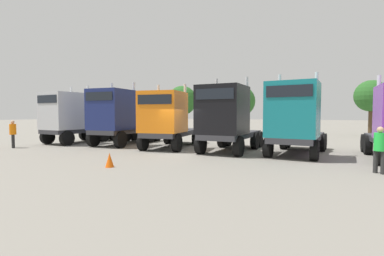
# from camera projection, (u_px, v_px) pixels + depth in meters

# --- Properties ---
(ground) EXTENTS (200.00, 200.00, 0.00)m
(ground) POSITION_uv_depth(u_px,v_px,m) (183.00, 153.00, 16.00)
(ground) COLOR gray
(semi_truck_silver) EXTENTS (3.01, 5.96, 4.40)m
(semi_truck_silver) POSITION_uv_depth(u_px,v_px,m) (69.00, 117.00, 21.27)
(semi_truck_silver) COLOR #333338
(semi_truck_silver) RESTS_ON ground
(semi_truck_navy) EXTENTS (2.87, 6.45, 4.50)m
(semi_truck_navy) POSITION_uv_depth(u_px,v_px,m) (117.00, 117.00, 19.93)
(semi_truck_navy) COLOR #333338
(semi_truck_navy) RESTS_ON ground
(semi_truck_orange) EXTENTS (3.31, 6.67, 4.19)m
(semi_truck_orange) POSITION_uv_depth(u_px,v_px,m) (167.00, 119.00, 18.05)
(semi_truck_orange) COLOR #333338
(semi_truck_orange) RESTS_ON ground
(semi_truck_black) EXTENTS (2.77, 5.93, 4.40)m
(semi_truck_black) POSITION_uv_depth(u_px,v_px,m) (226.00, 118.00, 16.17)
(semi_truck_black) COLOR #333338
(semi_truck_black) RESTS_ON ground
(semi_truck_teal) EXTENTS (3.08, 6.42, 4.43)m
(semi_truck_teal) POSITION_uv_depth(u_px,v_px,m) (295.00, 119.00, 14.83)
(semi_truck_teal) COLOR #333338
(semi_truck_teal) RESTS_ON ground
(visitor_in_hivis) EXTENTS (0.54, 0.54, 1.82)m
(visitor_in_hivis) POSITION_uv_depth(u_px,v_px,m) (13.00, 132.00, 18.51)
(visitor_in_hivis) COLOR black
(visitor_in_hivis) RESTS_ON ground
(visitor_with_camera) EXTENTS (0.56, 0.56, 1.77)m
(visitor_with_camera) POSITION_uv_depth(u_px,v_px,m) (380.00, 146.00, 10.55)
(visitor_with_camera) COLOR #2A2A2A
(visitor_with_camera) RESTS_ON ground
(traffic_cone_near) EXTENTS (0.36, 0.36, 0.61)m
(traffic_cone_near) POSITION_uv_depth(u_px,v_px,m) (110.00, 160.00, 11.85)
(traffic_cone_near) COLOR #F2590C
(traffic_cone_near) RESTS_ON ground
(oak_far_left) EXTENTS (4.16, 4.16, 6.24)m
(oak_far_left) POSITION_uv_depth(u_px,v_px,m) (182.00, 101.00, 40.36)
(oak_far_left) COLOR #4C3823
(oak_far_left) RESTS_ON ground
(oak_far_centre) EXTENTS (3.78, 3.78, 5.68)m
(oak_far_centre) POSITION_uv_depth(u_px,v_px,m) (239.00, 101.00, 34.32)
(oak_far_centre) COLOR #4C3823
(oak_far_centre) RESTS_ON ground
(oak_far_right) EXTENTS (3.16, 3.16, 5.64)m
(oak_far_right) POSITION_uv_depth(u_px,v_px,m) (371.00, 96.00, 28.49)
(oak_far_right) COLOR #4C3823
(oak_far_right) RESTS_ON ground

